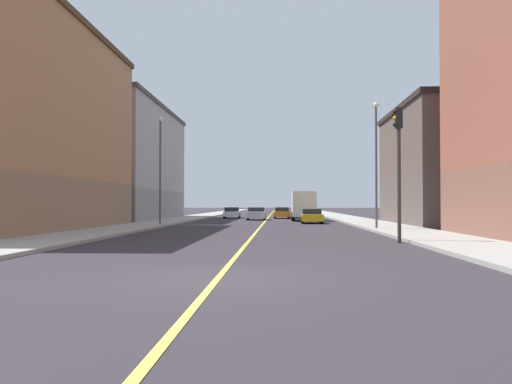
{
  "coord_description": "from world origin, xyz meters",
  "views": [
    {
      "loc": [
        1.42,
        -11.94,
        1.72
      ],
      "look_at": [
        -0.36,
        27.37,
        2.58
      ],
      "focal_mm": 36.91,
      "sensor_mm": 36.0,
      "label": 1
    }
  ],
  "objects_px": {
    "car_silver": "(256,214)",
    "car_white": "(232,213)",
    "traffic_light_left_near": "(399,155)",
    "street_lamp_left_near": "(376,153)",
    "car_black": "(300,212)",
    "car_maroon": "(304,213)",
    "box_truck": "(303,205)",
    "building_left_mid": "(470,166)",
    "car_orange": "(282,213)",
    "street_lamp_right_near": "(160,160)",
    "building_right_midblock": "(112,163)",
    "car_yellow": "(312,216)"
  },
  "relations": [
    {
      "from": "car_white",
      "to": "box_truck",
      "type": "height_order",
      "value": "box_truck"
    },
    {
      "from": "building_left_mid",
      "to": "street_lamp_left_near",
      "type": "height_order",
      "value": "building_left_mid"
    },
    {
      "from": "car_maroon",
      "to": "box_truck",
      "type": "relative_size",
      "value": 0.55
    },
    {
      "from": "street_lamp_left_near",
      "to": "car_maroon",
      "type": "bearing_deg",
      "value": 97.03
    },
    {
      "from": "building_left_mid",
      "to": "street_lamp_left_near",
      "type": "bearing_deg",
      "value": -136.22
    },
    {
      "from": "car_silver",
      "to": "car_black",
      "type": "distance_m",
      "value": 14.47
    },
    {
      "from": "building_left_mid",
      "to": "car_orange",
      "type": "relative_size",
      "value": 3.66
    },
    {
      "from": "street_lamp_left_near",
      "to": "car_orange",
      "type": "bearing_deg",
      "value": 102.8
    },
    {
      "from": "car_black",
      "to": "car_white",
      "type": "relative_size",
      "value": 1.02
    },
    {
      "from": "building_left_mid",
      "to": "box_truck",
      "type": "height_order",
      "value": "building_left_mid"
    },
    {
      "from": "car_orange",
      "to": "box_truck",
      "type": "xyz_separation_m",
      "value": [
        2.11,
        -7.27,
        0.94
      ]
    },
    {
      "from": "building_left_mid",
      "to": "car_silver",
      "type": "height_order",
      "value": "building_left_mid"
    },
    {
      "from": "car_white",
      "to": "car_black",
      "type": "bearing_deg",
      "value": 39.49
    },
    {
      "from": "building_right_midblock",
      "to": "car_maroon",
      "type": "xyz_separation_m",
      "value": [
        20.82,
        6.1,
        -5.43
      ]
    },
    {
      "from": "car_orange",
      "to": "building_right_midblock",
      "type": "bearing_deg",
      "value": -165.75
    },
    {
      "from": "building_left_mid",
      "to": "car_silver",
      "type": "distance_m",
      "value": 22.01
    },
    {
      "from": "building_left_mid",
      "to": "car_maroon",
      "type": "bearing_deg",
      "value": 123.15
    },
    {
      "from": "street_lamp_right_near",
      "to": "building_right_midblock",
      "type": "bearing_deg",
      "value": 118.94
    },
    {
      "from": "car_black",
      "to": "building_left_mid",
      "type": "bearing_deg",
      "value": -64.19
    },
    {
      "from": "car_silver",
      "to": "car_white",
      "type": "distance_m",
      "value": 7.45
    },
    {
      "from": "car_black",
      "to": "traffic_light_left_near",
      "type": "bearing_deg",
      "value": -86.79
    },
    {
      "from": "car_silver",
      "to": "car_black",
      "type": "relative_size",
      "value": 1.01
    },
    {
      "from": "car_yellow",
      "to": "traffic_light_left_near",
      "type": "bearing_deg",
      "value": -84.02
    },
    {
      "from": "car_yellow",
      "to": "car_white",
      "type": "bearing_deg",
      "value": 117.95
    },
    {
      "from": "street_lamp_left_near",
      "to": "car_silver",
      "type": "xyz_separation_m",
      "value": [
        -8.66,
        21.11,
        -4.32
      ]
    },
    {
      "from": "street_lamp_left_near",
      "to": "box_truck",
      "type": "height_order",
      "value": "street_lamp_left_near"
    },
    {
      "from": "street_lamp_right_near",
      "to": "box_truck",
      "type": "relative_size",
      "value": 1.09
    },
    {
      "from": "street_lamp_right_near",
      "to": "car_white",
      "type": "relative_size",
      "value": 1.85
    },
    {
      "from": "building_right_midblock",
      "to": "car_white",
      "type": "height_order",
      "value": "building_right_midblock"
    },
    {
      "from": "box_truck",
      "to": "building_left_mid",
      "type": "bearing_deg",
      "value": -38.71
    },
    {
      "from": "traffic_light_left_near",
      "to": "street_lamp_left_near",
      "type": "bearing_deg",
      "value": 84.68
    },
    {
      "from": "car_maroon",
      "to": "car_yellow",
      "type": "bearing_deg",
      "value": -89.99
    },
    {
      "from": "car_black",
      "to": "car_yellow",
      "type": "distance_m",
      "value": 22.7
    },
    {
      "from": "car_silver",
      "to": "street_lamp_left_near",
      "type": "bearing_deg",
      "value": -67.7
    },
    {
      "from": "street_lamp_right_near",
      "to": "box_truck",
      "type": "bearing_deg",
      "value": 50.26
    },
    {
      "from": "traffic_light_left_near",
      "to": "car_orange",
      "type": "xyz_separation_m",
      "value": [
        -4.94,
        37.13,
        -3.2
      ]
    },
    {
      "from": "building_left_mid",
      "to": "car_maroon",
      "type": "relative_size",
      "value": 3.72
    },
    {
      "from": "box_truck",
      "to": "car_black",
      "type": "bearing_deg",
      "value": 88.98
    },
    {
      "from": "car_white",
      "to": "box_truck",
      "type": "xyz_separation_m",
      "value": [
        7.99,
        -8.9,
        0.93
      ]
    },
    {
      "from": "car_silver",
      "to": "building_left_mid",
      "type": "bearing_deg",
      "value": -35.21
    },
    {
      "from": "building_left_mid",
      "to": "car_maroon",
      "type": "xyz_separation_m",
      "value": [
        -12.43,
        19.03,
        -4.11
      ]
    },
    {
      "from": "street_lamp_left_near",
      "to": "car_orange",
      "type": "relative_size",
      "value": 1.94
    },
    {
      "from": "car_maroon",
      "to": "box_truck",
      "type": "xyz_separation_m",
      "value": [
        -0.44,
        -8.72,
        0.93
      ]
    },
    {
      "from": "traffic_light_left_near",
      "to": "car_maroon",
      "type": "distance_m",
      "value": 38.78
    },
    {
      "from": "car_black",
      "to": "car_white",
      "type": "bearing_deg",
      "value": -140.51
    },
    {
      "from": "street_lamp_left_near",
      "to": "car_black",
      "type": "bearing_deg",
      "value": 95.88
    },
    {
      "from": "car_yellow",
      "to": "car_maroon",
      "type": "bearing_deg",
      "value": 90.01
    },
    {
      "from": "traffic_light_left_near",
      "to": "car_orange",
      "type": "relative_size",
      "value": 1.42
    },
    {
      "from": "street_lamp_left_near",
      "to": "car_silver",
      "type": "distance_m",
      "value": 23.22
    },
    {
      "from": "car_silver",
      "to": "car_white",
      "type": "xyz_separation_m",
      "value": [
        -3.18,
        6.74,
        -0.03
      ]
    }
  ]
}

